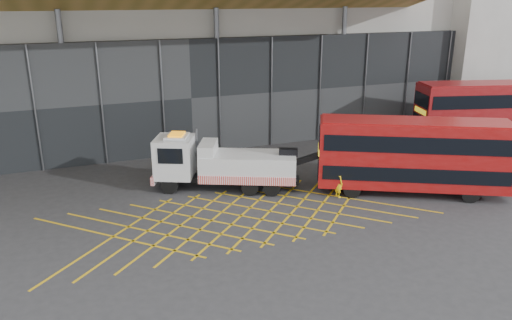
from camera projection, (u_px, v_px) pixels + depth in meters
name	position (u px, v px, depth m)	size (l,w,h in m)	color
ground_plane	(211.00, 221.00, 25.12)	(120.00, 120.00, 0.00)	#2D2D30
road_markings	(241.00, 216.00, 25.67)	(19.96, 7.16, 0.01)	gold
construction_building	(165.00, 19.00, 39.22)	(55.00, 23.97, 18.00)	gray
east_building	(486.00, 4.00, 47.13)	(15.00, 12.00, 20.00)	gray
recovery_truck	(220.00, 163.00, 28.82)	(9.29, 5.54, 3.37)	black
bus_towed	(413.00, 153.00, 27.93)	(10.39, 7.04, 4.27)	maroon
bus_second	(493.00, 110.00, 37.58)	(11.69, 5.51, 4.65)	maroon
worker	(339.00, 183.00, 27.86)	(0.60, 0.39, 1.64)	yellow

